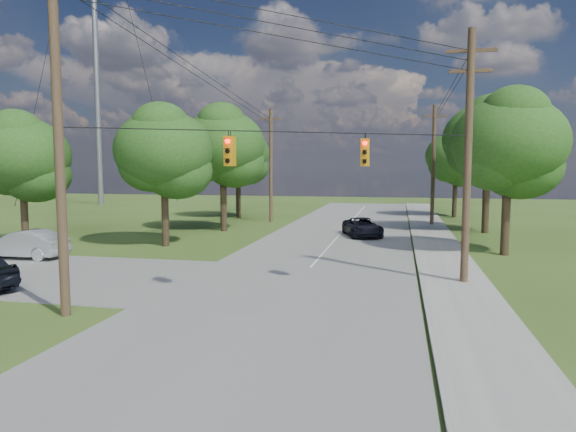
% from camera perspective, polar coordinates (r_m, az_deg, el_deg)
% --- Properties ---
extents(ground, '(140.00, 140.00, 0.00)m').
position_cam_1_polar(ground, '(16.34, -10.75, -12.16)').
color(ground, '#36501A').
rests_on(ground, ground).
extents(main_road, '(10.00, 100.00, 0.03)m').
position_cam_1_polar(main_road, '(20.36, 0.09, -8.47)').
color(main_road, gray).
rests_on(main_road, ground).
extents(sidewalk_east, '(2.60, 100.00, 0.12)m').
position_cam_1_polar(sidewalk_east, '(20.08, 19.37, -8.85)').
color(sidewalk_east, '#ADAAA2').
rests_on(sidewalk_east, ground).
extents(pole_sw, '(2.00, 0.32, 12.00)m').
position_cam_1_polar(pole_sw, '(18.27, -24.19, 9.10)').
color(pole_sw, brown).
rests_on(pole_sw, ground).
extents(pole_ne, '(2.00, 0.32, 10.50)m').
position_cam_1_polar(pole_ne, '(22.49, 19.37, 6.56)').
color(pole_ne, brown).
rests_on(pole_ne, ground).
extents(pole_north_e, '(2.00, 0.32, 10.00)m').
position_cam_1_polar(pole_north_e, '(44.40, 15.85, 5.54)').
color(pole_north_e, brown).
rests_on(pole_north_e, ground).
extents(pole_north_w, '(2.00, 0.32, 10.00)m').
position_cam_1_polar(pole_north_w, '(45.70, -1.91, 5.74)').
color(pole_north_w, brown).
rests_on(pole_north_w, ground).
extents(power_lines, '(13.93, 29.62, 4.93)m').
position_cam_1_polar(power_lines, '(26.61, 2.07, 14.62)').
color(power_lines, black).
rests_on(power_lines, ground).
extents(traffic_signals, '(4.91, 3.27, 1.05)m').
position_cam_1_polar(traffic_signals, '(19.10, 1.37, 7.20)').
color(traffic_signals, orange).
rests_on(traffic_signals, ground).
extents(radio_mast, '(0.70, 0.70, 45.00)m').
position_cam_1_polar(radio_mast, '(73.50, -20.66, 18.98)').
color(radio_mast, gray).
rests_on(radio_mast, ground).
extents(tree_w_near, '(6.00, 6.00, 8.40)m').
position_cam_1_polar(tree_w_near, '(32.57, -13.65, 7.09)').
color(tree_w_near, '#403020').
rests_on(tree_w_near, ground).
extents(tree_w_mid, '(6.40, 6.40, 9.22)m').
position_cam_1_polar(tree_w_mid, '(39.60, -7.25, 7.84)').
color(tree_w_mid, '#403020').
rests_on(tree_w_mid, ground).
extents(tree_w_far, '(6.00, 6.00, 8.73)m').
position_cam_1_polar(tree_w_far, '(49.70, -5.57, 6.99)').
color(tree_w_far, '#403020').
rests_on(tree_w_far, ground).
extents(tree_e_near, '(6.20, 6.20, 8.81)m').
position_cam_1_polar(tree_e_near, '(30.91, 23.33, 7.50)').
color(tree_e_near, '#403020').
rests_on(tree_e_near, ground).
extents(tree_e_mid, '(6.60, 6.60, 9.64)m').
position_cam_1_polar(tree_e_mid, '(40.86, 21.35, 7.89)').
color(tree_e_mid, '#403020').
rests_on(tree_e_mid, ground).
extents(tree_e_far, '(5.80, 5.80, 8.32)m').
position_cam_1_polar(tree_e_far, '(52.60, 18.17, 6.30)').
color(tree_e_far, '#403020').
rests_on(tree_e_far, ground).
extents(tree_cross_n, '(5.60, 5.60, 7.91)m').
position_cam_1_polar(tree_cross_n, '(34.79, -27.49, 5.97)').
color(tree_cross_n, '#403020').
rests_on(tree_cross_n, ground).
extents(car_cross_silver, '(4.63, 1.63, 1.52)m').
position_cam_1_polar(car_cross_silver, '(30.97, -27.23, -2.79)').
color(car_cross_silver, '#B2B5B9').
rests_on(car_cross_silver, cross_road).
extents(car_main_north, '(3.48, 5.11, 1.30)m').
position_cam_1_polar(car_main_north, '(36.62, 8.28, -1.23)').
color(car_main_north, black).
rests_on(car_main_north, main_road).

